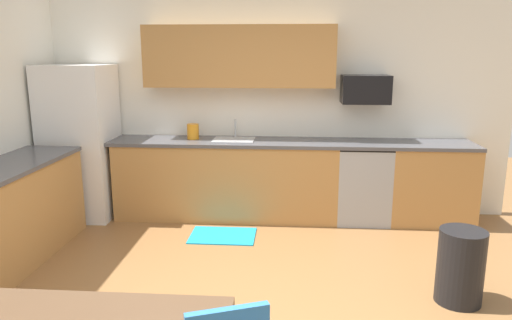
% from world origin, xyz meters
% --- Properties ---
extents(wall_back, '(5.80, 0.10, 2.70)m').
position_xyz_m(wall_back, '(0.00, 2.65, 1.35)').
color(wall_back, white).
rests_on(wall_back, ground).
extents(cabinet_run_back, '(2.60, 0.60, 0.90)m').
position_xyz_m(cabinet_run_back, '(-0.45, 2.30, 0.45)').
color(cabinet_run_back, '#AD7A42').
rests_on(cabinet_run_back, ground).
extents(cabinet_run_back_right, '(0.95, 0.60, 0.90)m').
position_xyz_m(cabinet_run_back_right, '(1.92, 2.30, 0.45)').
color(cabinet_run_back_right, '#AD7A42').
rests_on(cabinet_run_back_right, ground).
extents(cabinet_run_left, '(0.60, 2.00, 0.90)m').
position_xyz_m(cabinet_run_left, '(-2.30, 0.80, 0.45)').
color(cabinet_run_left, '#AD7A42').
rests_on(cabinet_run_left, ground).
extents(countertop_back, '(4.80, 0.64, 0.04)m').
position_xyz_m(countertop_back, '(0.00, 2.30, 0.92)').
color(countertop_back, '#4C4C51').
rests_on(countertop_back, cabinet_run_back).
extents(upper_cabinets_back, '(2.20, 0.34, 0.70)m').
position_xyz_m(upper_cabinets_back, '(-0.30, 2.43, 1.90)').
color(upper_cabinets_back, '#AD7A42').
extents(refrigerator, '(0.76, 0.70, 1.81)m').
position_xyz_m(refrigerator, '(-2.18, 2.22, 0.90)').
color(refrigerator, white).
rests_on(refrigerator, ground).
extents(oven_range, '(0.60, 0.60, 0.91)m').
position_xyz_m(oven_range, '(1.15, 2.30, 0.46)').
color(oven_range, '#999BA0').
rests_on(oven_range, ground).
extents(microwave, '(0.54, 0.36, 0.32)m').
position_xyz_m(microwave, '(1.15, 2.40, 1.53)').
color(microwave, black).
extents(sink_basin, '(0.48, 0.40, 0.14)m').
position_xyz_m(sink_basin, '(-0.36, 2.30, 0.88)').
color(sink_basin, '#A5A8AD').
rests_on(sink_basin, countertop_back).
extents(sink_faucet, '(0.02, 0.02, 0.24)m').
position_xyz_m(sink_faucet, '(-0.36, 2.48, 1.04)').
color(sink_faucet, '#B2B5BA').
rests_on(sink_faucet, countertop_back).
extents(trash_bin, '(0.36, 0.36, 0.60)m').
position_xyz_m(trash_bin, '(1.66, 0.41, 0.30)').
color(trash_bin, black).
rests_on(trash_bin, ground).
extents(floor_mat, '(0.70, 0.50, 0.01)m').
position_xyz_m(floor_mat, '(-0.41, 1.65, 0.01)').
color(floor_mat, '#198CBF').
rests_on(floor_mat, ground).
extents(kettle, '(0.14, 0.14, 0.20)m').
position_xyz_m(kettle, '(-0.85, 2.35, 1.02)').
color(kettle, orange).
rests_on(kettle, countertop_back).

